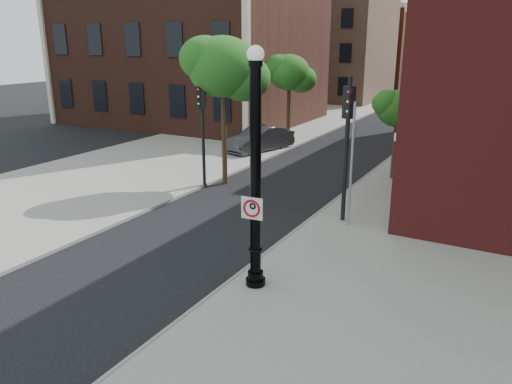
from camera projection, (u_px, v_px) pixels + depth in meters
The scene contains 16 objects.
ground at pixel (163, 274), 14.58m from camera, with size 120.00×120.00×0.00m, color black.
sidewalk_right at pixel (438, 207), 20.13m from camera, with size 8.00×60.00×0.12m, color gray.
sidewalk_left at pixel (229, 139), 33.77m from camera, with size 10.00×50.00×0.12m, color gray.
curb_edge at pixel (345, 193), 21.96m from camera, with size 0.10×60.00×0.14m, color gray.
victorian_building at pixel (192, 10), 39.43m from camera, with size 18.60×14.60×17.95m.
bg_building_tan_a at pixel (330, 44), 55.12m from camera, with size 12.00×12.00×12.00m, color #936950.
bg_building_red at pixel (367, 50), 67.11m from camera, with size 12.00×12.00×10.00m, color maroon.
lamppost at pixel (256, 185), 12.88m from camera, with size 0.55×0.55×6.45m.
no_parking_sign at pixel (252, 208), 12.92m from camera, with size 0.60×0.11×0.60m.
parked_car at pixel (260, 139), 29.99m from camera, with size 1.62×4.63×1.53m, color #313036.
traffic_signal_left at pixel (202, 115), 22.11m from camera, with size 0.40×0.44×4.93m.
traffic_signal_right at pixel (348, 127), 17.53m from camera, with size 0.43×0.47×5.36m.
utility_pole at pixel (351, 167), 17.45m from camera, with size 0.09×0.09×4.56m, color #999999.
street_tree_a at pixel (224, 68), 22.10m from camera, with size 3.74×3.38×6.73m.
street_tree_b at pixel (290, 73), 31.75m from camera, with size 3.13×2.82×5.63m.
street_tree_c at pixel (399, 110), 23.22m from camera, with size 2.40×2.17×4.33m.
Camera 1 is at (8.79, -10.24, 6.61)m, focal length 35.00 mm.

